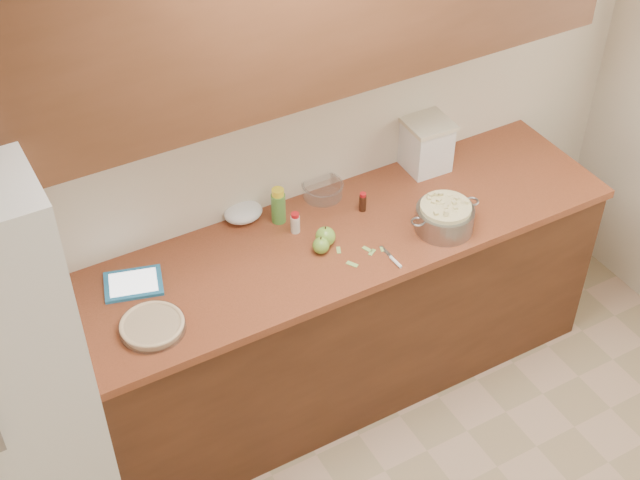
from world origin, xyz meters
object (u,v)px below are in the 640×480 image
colander (445,217)px  flour_canister (426,144)px  tablet (133,284)px  pie (152,326)px

colander → flour_canister: bearing=66.2°
flour_canister → colander: bearing=-113.8°
colander → tablet: 1.32m
tablet → colander: bearing=2.4°
tablet → flour_canister: bearing=19.9°
pie → tablet: bearing=85.4°
pie → tablet: 0.27m
pie → colander: bearing=-2.0°
tablet → pie: bearing=-78.6°
pie → flour_canister: (1.48, 0.37, 0.10)m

